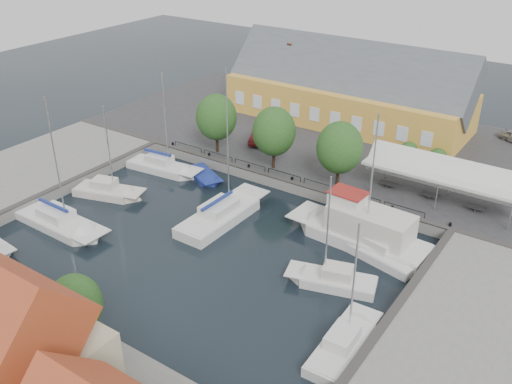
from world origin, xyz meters
TOP-DOWN VIEW (x-y plane):
  - ground at (0.00, 0.00)m, footprint 140.00×140.00m
  - north_quay at (0.00, 23.00)m, footprint 56.00×26.00m
  - west_quay at (-22.00, -2.00)m, footprint 12.00×24.00m
  - east_quay at (22.00, -2.00)m, footprint 12.00×24.00m
  - quay_edge_fittings at (0.02, 4.75)m, footprint 56.00×24.72m
  - warehouse at (-2.60, 28.36)m, footprint 28.56×14.00m
  - tent_canopy at (14.00, 14.50)m, footprint 14.00×4.00m
  - quay_trees at (-2.00, 12.00)m, footprint 18.20×4.20m
  - car_red at (-6.88, 17.04)m, footprint 2.98×4.91m
  - center_sailboat at (-1.10, 2.42)m, footprint 3.17×10.24m
  - trawler at (10.50, 5.78)m, footprint 12.20×4.24m
  - east_boat_a at (11.86, 5.03)m, footprint 8.80×4.62m
  - east_boat_b at (11.17, -0.49)m, footprint 6.84×3.86m
  - east_boat_c at (14.75, -6.05)m, footprint 2.48×7.31m
  - west_boat_a at (-12.09, 6.84)m, footprint 8.43×3.16m
  - west_boat_b at (-12.68, -0.03)m, footprint 7.03×4.13m
  - west_boat_d at (-11.68, -6.28)m, footprint 9.39×3.01m
  - launch_nw at (-7.72, 8.01)m, footprint 5.39×4.06m

SIDE VIEW (x-z plane):
  - ground at x=0.00m, z-range 0.00..0.00m
  - launch_nw at x=-7.72m, z-range -0.35..0.53m
  - east_boat_c at x=14.75m, z-range -4.45..4.96m
  - west_boat_b at x=-12.68m, z-range -4.46..4.98m
  - east_boat_b at x=11.17m, z-range -4.36..4.89m
  - east_boat_a at x=11.86m, z-range -5.72..6.25m
  - west_boat_d at x=-11.68m, z-range -5.88..6.42m
  - west_boat_a at x=-12.09m, z-range -5.21..5.76m
  - center_sailboat at x=-1.10m, z-range -6.51..7.24m
  - north_quay at x=0.00m, z-range 0.00..1.00m
  - west_quay at x=-22.00m, z-range 0.00..1.00m
  - east_quay at x=22.00m, z-range 0.00..1.00m
  - trawler at x=10.50m, z-range -1.48..3.52m
  - quay_edge_fittings at x=0.02m, z-range 0.86..1.26m
  - car_red at x=-6.88m, z-range 1.00..2.53m
  - tent_canopy at x=14.00m, z-range 2.27..5.10m
  - warehouse at x=-2.60m, z-range -0.35..9.20m
  - quay_trees at x=-2.00m, z-range 1.73..8.03m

